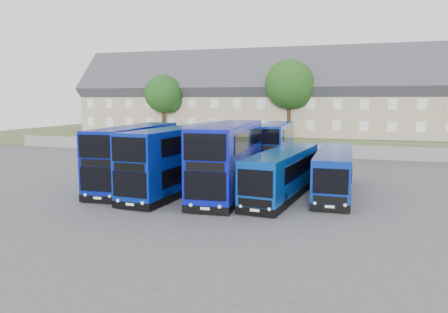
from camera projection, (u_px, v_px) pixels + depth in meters
ground at (196, 200)px, 28.70m from camera, size 120.00×120.00×0.00m
retaining_wall at (269, 149)px, 51.31m from camera, size 70.00×0.40×1.50m
earth_bank at (284, 139)px, 60.74m from camera, size 80.00×20.00×2.00m
terrace_row at (256, 99)px, 57.11m from camera, size 48.00×10.40×11.20m
dd_front_left at (135, 158)px, 32.64m from camera, size 3.42×11.56×4.54m
dd_front_mid at (175, 161)px, 30.73m from camera, size 3.46×11.57×4.53m
dd_front_right at (229, 160)px, 30.34m from camera, size 3.61×12.34×4.84m
dd_rear_left at (210, 146)px, 42.73m from camera, size 2.91×10.62×4.18m
dd_rear_right at (275, 146)px, 42.47m from camera, size 2.95×10.67×4.20m
coach_east_a at (283, 175)px, 29.39m from camera, size 3.57×11.57×3.11m
coach_east_b at (334, 173)px, 30.31m from camera, size 2.54×11.17×3.04m
tree_west at (165, 95)px, 55.62m from camera, size 4.80×4.80×7.65m
tree_mid at (291, 86)px, 51.23m from camera, size 5.76×5.76×9.18m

